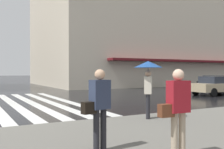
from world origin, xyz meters
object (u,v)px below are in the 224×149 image
at_px(pedestrian_far_down_pavement, 148,72).
at_px(pedestrian_by_billboard, 99,103).
at_px(car_black, 220,83).
at_px(car_champagne, 217,85).
at_px(pedestrian_in_red_jacket, 177,106).

bearing_deg(pedestrian_far_down_pavement, pedestrian_by_billboard, 129.55).
bearing_deg(car_black, car_champagne, 127.17).
bearing_deg(pedestrian_by_billboard, pedestrian_far_down_pavement, -50.45).
relative_size(car_champagne, pedestrian_by_billboard, 2.44).
xyz_separation_m(car_black, pedestrian_in_red_jacket, (-13.06, 16.96, 0.37)).
bearing_deg(car_black, pedestrian_far_down_pavement, 122.10).
xyz_separation_m(pedestrian_by_billboard, pedestrian_far_down_pavement, (2.59, -3.14, 0.63)).
height_order(car_champagne, pedestrian_in_red_jacket, pedestrian_in_red_jacket).
distance_m(car_champagne, pedestrian_far_down_pavement, 12.72).
bearing_deg(car_champagne, pedestrian_far_down_pavement, 120.11).
height_order(car_black, pedestrian_in_red_jacket, pedestrian_in_red_jacket).
bearing_deg(car_champagne, pedestrian_in_red_jacket, 127.73).
bearing_deg(pedestrian_far_down_pavement, car_champagne, -59.89).
distance_m(pedestrian_by_billboard, pedestrian_far_down_pavement, 4.12).
height_order(car_black, pedestrian_by_billboard, pedestrian_by_billboard).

